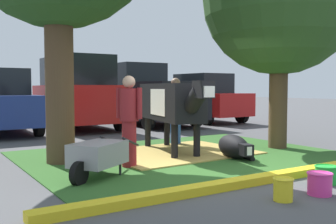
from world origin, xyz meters
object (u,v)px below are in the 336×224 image
object	(u,v)px
wheelbarrow	(97,155)
bucket_yellow	(283,189)
cow_holstein	(172,103)
bucket_green	(326,174)
suv_black	(76,93)
pickup_truck_black	(147,96)
sedan_red	(203,98)
person_handler	(176,109)
bucket_pink	(320,183)
calf_lying	(234,147)
person_visitor_near	(129,118)

from	to	relation	value
wheelbarrow	bucket_yellow	world-z (taller)	wheelbarrow
cow_holstein	bucket_green	size ratio (longest dim) A/B	9.12
bucket_yellow	suv_black	world-z (taller)	suv_black
cow_holstein	pickup_truck_black	bearing A→B (deg)	65.16
bucket_green	sedan_red	world-z (taller)	sedan_red
bucket_yellow	pickup_truck_black	bearing A→B (deg)	69.89
suv_black	cow_holstein	bearing A→B (deg)	-90.30
person_handler	bucket_green	xyz separation A→B (m)	(-0.31, -4.58, -0.76)
bucket_yellow	bucket_pink	bearing A→B (deg)	-5.84
cow_holstein	pickup_truck_black	xyz separation A→B (m)	(2.92, 6.31, -0.00)
calf_lying	bucket_pink	bearing A→B (deg)	-108.15
cow_holstein	suv_black	distance (m)	6.23
pickup_truck_black	bucket_pink	bearing A→B (deg)	-106.76
person_handler	pickup_truck_black	world-z (taller)	pickup_truck_black
bucket_green	suv_black	xyz separation A→B (m)	(-0.42, 9.79, 1.13)
bucket_yellow	sedan_red	world-z (taller)	sedan_red
person_handler	sedan_red	size ratio (longest dim) A/B	0.38
cow_holstein	bucket_green	distance (m)	3.71
person_visitor_near	wheelbarrow	distance (m)	1.11
person_handler	cow_holstein	bearing A→B (deg)	-126.76
calf_lying	bucket_yellow	xyz separation A→B (m)	(-1.53, -2.65, -0.08)
person_visitor_near	sedan_red	distance (m)	10.01
person_visitor_near	wheelbarrow	world-z (taller)	person_visitor_near
bucket_yellow	sedan_red	distance (m)	11.92
bucket_green	suv_black	distance (m)	9.86
wheelbarrow	bucket_green	world-z (taller)	wheelbarrow
calf_lying	bucket_green	xyz separation A→B (m)	(-0.28, -2.36, -0.09)
wheelbarrow	bucket_green	bearing A→B (deg)	-37.48
wheelbarrow	suv_black	world-z (taller)	suv_black
calf_lying	pickup_truck_black	size ratio (longest dim) A/B	0.25
wheelbarrow	bucket_yellow	size ratio (longest dim) A/B	5.04
cow_holstein	bucket_yellow	size ratio (longest dim) A/B	10.47
calf_lying	pickup_truck_black	world-z (taller)	pickup_truck_black
calf_lying	pickup_truck_black	bearing A→B (deg)	73.75
wheelbarrow	bucket_pink	xyz separation A→B (m)	(2.17, -2.48, -0.23)
person_handler	person_visitor_near	distance (m)	2.96
person_handler	wheelbarrow	xyz separation A→B (m)	(-3.09, -2.45, -0.52)
person_handler	sedan_red	distance (m)	7.06
pickup_truck_black	person_handler	bearing A→B (deg)	-112.19
sedan_red	pickup_truck_black	bearing A→B (deg)	177.63
calf_lying	bucket_pink	world-z (taller)	calf_lying
calf_lying	bucket_green	size ratio (longest dim) A/B	3.92
calf_lying	person_visitor_near	size ratio (longest dim) A/B	0.80
sedan_red	suv_black	bearing A→B (deg)	179.72
person_handler	suv_black	size ratio (longest dim) A/B	0.37
bucket_pink	sedan_red	distance (m)	11.64
bucket_green	sedan_red	distance (m)	11.05
bucket_pink	bucket_green	xyz separation A→B (m)	(0.61, 0.35, -0.01)
cow_holstein	person_visitor_near	xyz separation A→B (m)	(-1.50, -0.89, -0.22)
bucket_yellow	cow_holstein	bearing A→B (deg)	78.30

